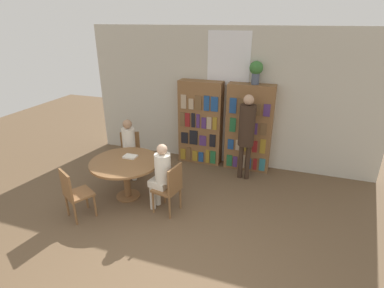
{
  "coord_description": "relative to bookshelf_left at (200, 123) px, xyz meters",
  "views": [
    {
      "loc": [
        1.34,
        -2.67,
        3.12
      ],
      "look_at": [
        -0.25,
        1.99,
        1.05
      ],
      "focal_mm": 28.0,
      "sensor_mm": 36.0,
      "label": 1
    }
  ],
  "objects": [
    {
      "name": "ground_plane",
      "position": [
        0.55,
        -3.46,
        -0.94
      ],
      "size": [
        16.0,
        16.0,
        0.0
      ],
      "primitive_type": "plane",
      "color": "brown"
    },
    {
      "name": "wall_back",
      "position": [
        0.55,
        0.19,
        0.56
      ],
      "size": [
        6.4,
        0.07,
        3.0
      ],
      "color": "beige",
      "rests_on": "ground_plane"
    },
    {
      "name": "bookshelf_left",
      "position": [
        0.0,
        0.0,
        0.0
      ],
      "size": [
        0.97,
        0.34,
        1.89
      ],
      "color": "brown",
      "rests_on": "ground_plane"
    },
    {
      "name": "bookshelf_right",
      "position": [
        1.09,
        0.0,
        -0.0
      ],
      "size": [
        0.97,
        0.34,
        1.89
      ],
      "color": "brown",
      "rests_on": "ground_plane"
    },
    {
      "name": "flower_vase",
      "position": [
        1.14,
        0.01,
        1.23
      ],
      "size": [
        0.27,
        0.27,
        0.46
      ],
      "color": "#475166",
      "rests_on": "bookshelf_right"
    },
    {
      "name": "reading_table",
      "position": [
        -0.83,
        -1.92,
        -0.31
      ],
      "size": [
        1.27,
        1.27,
        0.74
      ],
      "color": "brown",
      "rests_on": "ground_plane"
    },
    {
      "name": "chair_near_camera",
      "position": [
        -1.3,
        -2.77,
        -0.44
      ],
      "size": [
        0.54,
        0.54,
        0.9
      ],
      "rotation": [
        0.0,
        0.0,
        -0.51
      ],
      "color": "brown",
      "rests_on": "ground_plane"
    },
    {
      "name": "chair_left_side",
      "position": [
        -1.24,
        -1.04,
        -0.44
      ],
      "size": [
        0.53,
        0.53,
        0.9
      ],
      "rotation": [
        0.0,
        0.0,
        -2.71
      ],
      "color": "brown",
      "rests_on": "ground_plane"
    },
    {
      "name": "chair_far_side",
      "position": [
        0.13,
        -2.11,
        -0.44
      ],
      "size": [
        0.47,
        0.47,
        0.9
      ],
      "rotation": [
        0.0,
        0.0,
        1.38
      ],
      "color": "brown",
      "rests_on": "ground_plane"
    },
    {
      "name": "seated_reader_left",
      "position": [
        -1.16,
        -1.21,
        -0.23
      ],
      "size": [
        0.37,
        0.4,
        1.26
      ],
      "rotation": [
        0.0,
        0.0,
        -2.71
      ],
      "color": "silver",
      "rests_on": "ground_plane"
    },
    {
      "name": "seated_reader_right",
      "position": [
        -0.05,
        -2.08,
        -0.23
      ],
      "size": [
        0.4,
        0.33,
        1.25
      ],
      "rotation": [
        0.0,
        0.0,
        1.38
      ],
      "color": "silver",
      "rests_on": "ground_plane"
    },
    {
      "name": "librarian_standing",
      "position": [
        1.11,
        -0.5,
        0.16
      ],
      "size": [
        0.32,
        0.59,
        1.79
      ],
      "color": "#332319",
      "rests_on": "ground_plane"
    },
    {
      "name": "open_book_on_table",
      "position": [
        -0.82,
        -1.75,
        -0.18
      ],
      "size": [
        0.24,
        0.18,
        0.03
      ],
      "color": "silver",
      "rests_on": "reading_table"
    }
  ]
}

